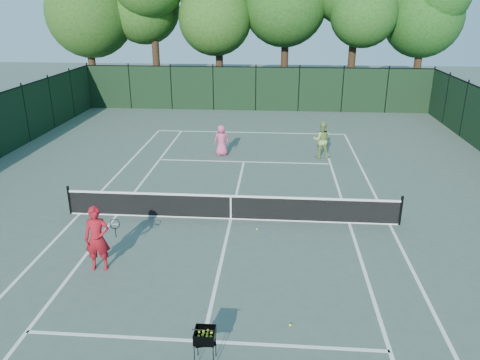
# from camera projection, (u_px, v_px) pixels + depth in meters

# --- Properties ---
(ground) EXTENTS (90.00, 90.00, 0.00)m
(ground) POSITION_uv_depth(u_px,v_px,m) (231.00, 219.00, 16.46)
(ground) COLOR #47564B
(ground) RESTS_ON ground
(sideline_doubles_left) EXTENTS (0.10, 23.77, 0.01)m
(sideline_doubles_left) POSITION_uv_depth(u_px,v_px,m) (80.00, 214.00, 16.86)
(sideline_doubles_left) COLOR white
(sideline_doubles_left) RESTS_ON ground
(sideline_doubles_right) EXTENTS (0.10, 23.77, 0.01)m
(sideline_doubles_right) POSITION_uv_depth(u_px,v_px,m) (390.00, 224.00, 16.05)
(sideline_doubles_right) COLOR white
(sideline_doubles_right) RESTS_ON ground
(sideline_singles_left) EXTENTS (0.10, 23.77, 0.01)m
(sideline_singles_left) POSITION_uv_depth(u_px,v_px,m) (117.00, 215.00, 16.76)
(sideline_singles_left) COLOR white
(sideline_singles_left) RESTS_ON ground
(sideline_singles_right) EXTENTS (0.10, 23.77, 0.01)m
(sideline_singles_right) POSITION_uv_depth(u_px,v_px,m) (349.00, 223.00, 16.15)
(sideline_singles_right) COLOR white
(sideline_singles_right) RESTS_ON ground
(baseline_far) EXTENTS (10.97, 0.10, 0.01)m
(baseline_far) POSITION_uv_depth(u_px,v_px,m) (250.00, 132.00, 27.54)
(baseline_far) COLOR white
(baseline_far) RESTS_ON ground
(service_line_near) EXTENTS (8.23, 0.10, 0.01)m
(service_line_near) POSITION_uv_depth(u_px,v_px,m) (203.00, 341.00, 10.49)
(service_line_near) COLOR white
(service_line_near) RESTS_ON ground
(service_line_far) EXTENTS (8.23, 0.10, 0.01)m
(service_line_far) POSITION_uv_depth(u_px,v_px,m) (244.00, 162.00, 22.43)
(service_line_far) COLOR white
(service_line_far) RESTS_ON ground
(center_service_line) EXTENTS (0.10, 12.80, 0.01)m
(center_service_line) POSITION_uv_depth(u_px,v_px,m) (231.00, 219.00, 16.46)
(center_service_line) COLOR white
(center_service_line) RESTS_ON ground
(tennis_net) EXTENTS (11.69, 0.09, 1.06)m
(tennis_net) POSITION_uv_depth(u_px,v_px,m) (231.00, 207.00, 16.29)
(tennis_net) COLOR black
(tennis_net) RESTS_ON ground
(fence_far) EXTENTS (24.00, 0.05, 3.00)m
(fence_far) POSITION_uv_depth(u_px,v_px,m) (256.00, 89.00, 32.72)
(fence_far) COLOR black
(fence_far) RESTS_ON ground
(coach) EXTENTS (0.92, 0.75, 1.91)m
(coach) POSITION_uv_depth(u_px,v_px,m) (97.00, 239.00, 13.05)
(coach) COLOR #A2121C
(coach) RESTS_ON ground
(player_pink) EXTENTS (0.82, 0.59, 1.55)m
(player_pink) POSITION_uv_depth(u_px,v_px,m) (222.00, 140.00, 23.15)
(player_pink) COLOR #DC4D7F
(player_pink) RESTS_ON ground
(player_green) EXTENTS (0.88, 0.69, 1.81)m
(player_green) POSITION_uv_depth(u_px,v_px,m) (322.00, 140.00, 22.73)
(player_green) COLOR #8CAB55
(player_green) RESTS_ON ground
(ball_hopper) EXTENTS (0.52, 0.52, 0.82)m
(ball_hopper) POSITION_uv_depth(u_px,v_px,m) (205.00, 336.00, 9.63)
(ball_hopper) COLOR black
(ball_hopper) RESTS_ON ground
(loose_ball_near_cart) EXTENTS (0.07, 0.07, 0.07)m
(loose_ball_near_cart) POSITION_uv_depth(u_px,v_px,m) (290.00, 325.00, 10.97)
(loose_ball_near_cart) COLOR #D5E82F
(loose_ball_near_cart) RESTS_ON ground
(loose_ball_midcourt) EXTENTS (0.07, 0.07, 0.07)m
(loose_ball_midcourt) POSITION_uv_depth(u_px,v_px,m) (257.00, 229.00, 15.64)
(loose_ball_midcourt) COLOR #BBD02A
(loose_ball_midcourt) RESTS_ON ground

